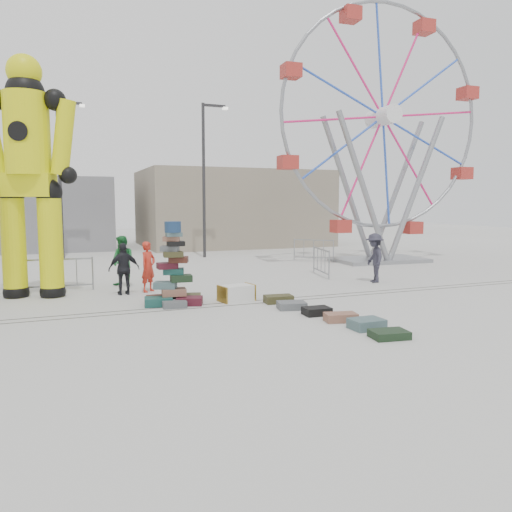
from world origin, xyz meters
name	(u,v)px	position (x,y,z in m)	size (l,w,h in m)	color
ground	(230,310)	(0.00, 0.00, 0.00)	(90.00, 90.00, 0.00)	#9E9E99
track_line_near	(223,306)	(0.00, 0.60, 0.00)	(40.00, 0.04, 0.01)	#47443F
track_line_far	(219,303)	(0.00, 1.00, 0.00)	(40.00, 0.04, 0.01)	#47443F
building_right	(232,208)	(7.00, 20.00, 2.50)	(12.00, 8.00, 5.00)	gray
building_left	(26,214)	(-6.00, 22.00, 2.20)	(10.00, 8.00, 4.40)	gray
lamp_post_right	(205,172)	(3.09, 13.00, 4.48)	(1.41, 0.25, 8.00)	#2D2D30
lamp_post_left	(62,171)	(-3.91, 15.00, 4.48)	(1.41, 0.25, 8.00)	#2D2D30
suitcase_tower	(173,281)	(-1.23, 1.40, 0.66)	(1.76, 1.48, 2.36)	#1A4F48
crash_test_dummy	(29,168)	(-4.96, 4.07, 3.92)	(2.94, 1.43, 7.44)	black
ferris_wheel	(382,136)	(10.44, 7.90, 6.07)	(10.62, 2.85, 12.33)	gray
steamer_trunk	(236,293)	(0.59, 1.18, 0.23)	(1.00, 0.58, 0.47)	silver
row_case_0	(279,299)	(1.62, 0.45, 0.11)	(0.81, 0.46, 0.22)	#3F3D1F
row_case_1	(292,305)	(1.61, -0.44, 0.10)	(0.76, 0.55, 0.20)	slate
row_case_2	(317,311)	(1.89, -1.35, 0.10)	(0.69, 0.49, 0.20)	black
row_case_3	(341,317)	(2.09, -2.19, 0.10)	(0.77, 0.44, 0.21)	#915E4A
row_case_4	(367,324)	(2.25, -3.04, 0.12)	(0.76, 0.56, 0.24)	#4A6669
row_case_5	(389,334)	(2.25, -3.88, 0.09)	(0.78, 0.55, 0.17)	#1A2F1A
barricade_dummy_c	(60,275)	(-4.20, 4.83, 0.55)	(2.00, 0.10, 1.10)	gray
barricade_wheel_front	(321,262)	(5.42, 4.75, 0.55)	(2.00, 0.10, 1.10)	gray
barricade_wheel_back	(314,250)	(7.50, 9.24, 0.55)	(2.00, 0.10, 1.10)	gray
pedestrian_red	(148,267)	(-1.55, 3.68, 0.82)	(0.60, 0.39, 1.64)	red
pedestrian_green	(123,261)	(-2.17, 5.04, 0.88)	(0.85, 0.66, 1.75)	#1A6B2F
pedestrian_black	(124,269)	(-2.34, 3.44, 0.82)	(0.96, 0.40, 1.64)	black
pedestrian_grey	(374,258)	(6.41, 2.60, 0.89)	(1.15, 0.66, 1.79)	#272632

